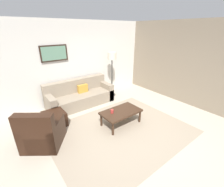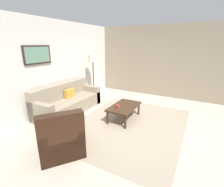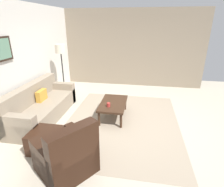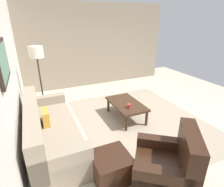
{
  "view_description": "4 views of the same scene",
  "coord_description": "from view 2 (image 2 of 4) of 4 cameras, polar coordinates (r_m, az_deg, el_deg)",
  "views": [
    {
      "loc": [
        -2.24,
        -2.55,
        2.52
      ],
      "look_at": [
        0.11,
        0.51,
        0.89
      ],
      "focal_mm": 24.73,
      "sensor_mm": 36.0,
      "label": 1
    },
    {
      "loc": [
        -3.68,
        -1.51,
        2.09
      ],
      "look_at": [
        0.13,
        0.6,
        0.75
      ],
      "focal_mm": 26.07,
      "sensor_mm": 36.0,
      "label": 2
    },
    {
      "loc": [
        -3.93,
        -0.42,
        2.32
      ],
      "look_at": [
        0.26,
        0.3,
        0.64
      ],
      "focal_mm": 29.08,
      "sensor_mm": 36.0,
      "label": 3
    },
    {
      "loc": [
        -3.22,
        2.2,
        2.27
      ],
      "look_at": [
        0.18,
        0.66,
        0.74
      ],
      "focal_mm": 29.15,
      "sensor_mm": 36.0,
      "label": 4
    }
  ],
  "objects": [
    {
      "name": "couch_main",
      "position": [
        5.4,
        -15.52,
        -2.91
      ],
      "size": [
        2.28,
        0.86,
        0.88
      ],
      "color": "gray",
      "rests_on": "ground_plane"
    },
    {
      "name": "cup",
      "position": [
        4.41,
        2.03,
        -4.61
      ],
      "size": [
        0.09,
        0.09,
        0.1
      ],
      "primitive_type": "cylinder",
      "color": "#B2332D",
      "rests_on": "coffee_table"
    },
    {
      "name": "lamp_standing",
      "position": [
        6.16,
        -6.72,
        10.64
      ],
      "size": [
        0.32,
        0.32,
        1.71
      ],
      "color": "black",
      "rests_on": "ground_plane"
    },
    {
      "name": "ottoman",
      "position": [
        4.18,
        -18.78,
        -10.75
      ],
      "size": [
        0.56,
        0.56,
        0.4
      ],
      "primitive_type": "cube",
      "color": "black",
      "rests_on": "ground_plane"
    },
    {
      "name": "area_rug",
      "position": [
        4.49,
        6.01,
        -10.65
      ],
      "size": [
        3.49,
        2.73,
        0.01
      ],
      "primitive_type": "cube",
      "color": "gray",
      "rests_on": "ground_plane"
    },
    {
      "name": "framed_artwork",
      "position": [
        5.04,
        -24.69,
        12.25
      ],
      "size": [
        0.85,
        0.04,
        0.5
      ],
      "color": "black"
    },
    {
      "name": "coffee_table",
      "position": [
        4.63,
        4.28,
        -4.87
      ],
      "size": [
        1.1,
        0.64,
        0.41
      ],
      "color": "#382316",
      "rests_on": "ground_plane"
    },
    {
      "name": "rear_partition",
      "position": [
        5.56,
        -19.26,
        9.04
      ],
      "size": [
        6.0,
        0.12,
        2.8
      ],
      "primitive_type": "cube",
      "color": "silver",
      "rests_on": "ground_plane"
    },
    {
      "name": "stone_feature_panel",
      "position": [
        6.88,
        16.45,
        10.67
      ],
      "size": [
        0.12,
        5.2,
        2.8
      ],
      "primitive_type": "cube",
      "color": "gray",
      "rests_on": "ground_plane"
    },
    {
      "name": "armchair_leather",
      "position": [
        3.41,
        -17.38,
        -15.31
      ],
      "size": [
        1.12,
        1.12,
        0.95
      ],
      "color": "black",
      "rests_on": "ground_plane"
    },
    {
      "name": "ground_plane",
      "position": [
        4.49,
        6.01,
        -10.7
      ],
      "size": [
        8.0,
        8.0,
        0.0
      ],
      "primitive_type": "plane",
      "color": "#B2A893"
    }
  ]
}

